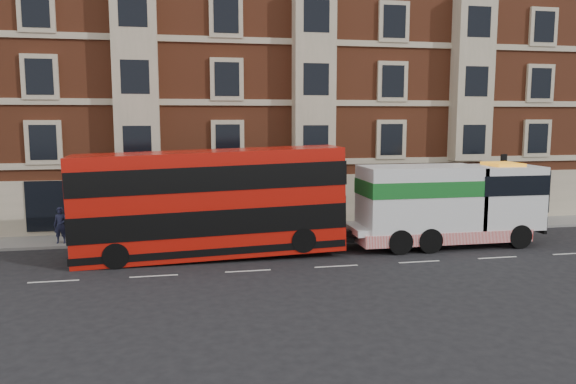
% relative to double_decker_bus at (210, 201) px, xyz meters
% --- Properties ---
extents(ground, '(120.00, 120.00, 0.00)m').
position_rel_double_decker_bus_xyz_m(ground, '(5.42, -2.83, -2.70)').
color(ground, black).
rests_on(ground, ground).
extents(sidewalk, '(90.00, 3.00, 0.15)m').
position_rel_double_decker_bus_xyz_m(sidewalk, '(5.42, 4.67, -2.62)').
color(sidewalk, slate).
rests_on(sidewalk, ground).
extents(victorian_terrace, '(45.00, 12.00, 20.40)m').
position_rel_double_decker_bus_xyz_m(victorian_terrace, '(5.92, 12.17, 7.37)').
color(victorian_terrace, brown).
rests_on(victorian_terrace, ground).
extents(lamp_post_west, '(0.35, 0.15, 4.35)m').
position_rel_double_decker_bus_xyz_m(lamp_post_west, '(-0.58, 3.37, -0.02)').
color(lamp_post_west, black).
rests_on(lamp_post_west, sidewalk).
extents(lamp_post_east, '(0.35, 0.15, 4.35)m').
position_rel_double_decker_bus_xyz_m(lamp_post_east, '(17.42, 3.37, -0.02)').
color(lamp_post_east, black).
rests_on(lamp_post_east, sidewalk).
extents(double_decker_bus, '(12.58, 2.89, 5.10)m').
position_rel_double_decker_bus_xyz_m(double_decker_bus, '(0.00, 0.00, 0.00)').
color(double_decker_bus, '#B8120A').
rests_on(double_decker_bus, ground).
extents(tow_truck, '(10.08, 2.98, 4.20)m').
position_rel_double_decker_bus_xyz_m(tow_truck, '(12.07, 0.00, -0.47)').
color(tow_truck, white).
rests_on(tow_truck, ground).
extents(pedestrian, '(0.72, 0.50, 1.89)m').
position_rel_double_decker_bus_xyz_m(pedestrian, '(-7.50, 3.88, -1.61)').
color(pedestrian, '#1A1D35').
rests_on(pedestrian, sidewalk).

